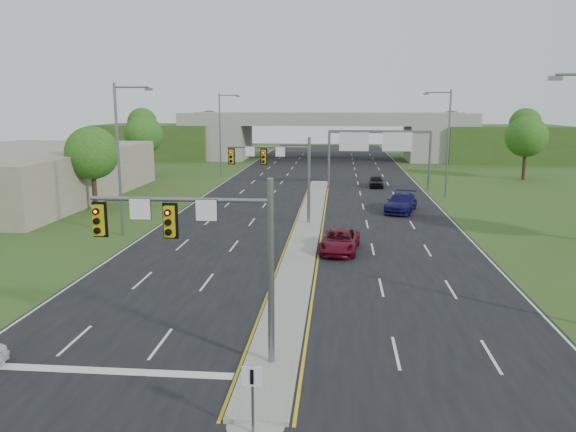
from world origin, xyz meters
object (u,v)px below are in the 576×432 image
at_px(sign_gantry, 378,143).
at_px(car_far_b, 401,203).
at_px(keep_right_sign, 252,389).
at_px(car_far_c, 376,181).
at_px(car_far_a, 340,241).
at_px(signal_mast_near, 208,241).
at_px(signal_mast_far, 280,166).
at_px(overpass, 326,139).

xyz_separation_m(sign_gantry, car_far_b, (1.29, -13.68, -4.40)).
relative_size(keep_right_sign, sign_gantry, 0.19).
xyz_separation_m(car_far_b, car_far_c, (-1.24, 15.27, -0.15)).
xyz_separation_m(sign_gantry, car_far_a, (-4.19, -28.24, -4.52)).
bearing_deg(car_far_b, sign_gantry, 110.88).
relative_size(keep_right_sign, car_far_c, 0.56).
bearing_deg(car_far_b, keep_right_sign, -87.09).
relative_size(sign_gantry, car_far_c, 2.95).
bearing_deg(car_far_a, car_far_c, 88.18).
distance_m(car_far_a, car_far_c, 30.13).
bearing_deg(car_far_b, signal_mast_near, -92.62).
bearing_deg(signal_mast_near, signal_mast_far, 90.00).
relative_size(signal_mast_far, overpass, 0.09).
height_order(signal_mast_far, keep_right_sign, signal_mast_far).
relative_size(overpass, car_far_b, 14.16).
relative_size(keep_right_sign, car_far_b, 0.39).
relative_size(sign_gantry, car_far_b, 2.05).
bearing_deg(car_far_a, signal_mast_near, -99.55).
height_order(overpass, car_far_c, overpass).
xyz_separation_m(signal_mast_near, overpass, (2.26, 80.07, -1.17)).
height_order(sign_gantry, overpass, overpass).
bearing_deg(sign_gantry, car_far_c, 88.08).
bearing_deg(sign_gantry, car_far_b, -84.60).
bearing_deg(car_far_b, car_far_c, 110.13).
xyz_separation_m(keep_right_sign, overpass, (0.00, 84.53, 2.04)).
xyz_separation_m(overpass, car_far_b, (7.98, -48.76, -2.71)).
distance_m(signal_mast_near, overpass, 80.11).
xyz_separation_m(signal_mast_near, sign_gantry, (8.95, 44.99, 0.51)).
distance_m(signal_mast_near, car_far_c, 47.61).
bearing_deg(car_far_c, car_far_a, -96.43).
bearing_deg(car_far_b, overpass, 114.77).
height_order(signal_mast_far, car_far_c, signal_mast_far).
relative_size(signal_mast_near, overpass, 0.09).
bearing_deg(keep_right_sign, signal_mast_near, 116.94).
height_order(signal_mast_far, car_far_a, signal_mast_far).
distance_m(keep_right_sign, car_far_b, 36.65).
height_order(overpass, car_far_a, overpass).
distance_m(overpass, car_far_a, 63.43).
height_order(keep_right_sign, sign_gantry, sign_gantry).
height_order(car_far_a, car_far_c, car_far_a).
bearing_deg(car_far_a, sign_gantry, 87.84).
bearing_deg(keep_right_sign, signal_mast_far, 94.39).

